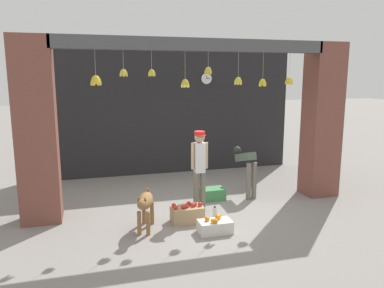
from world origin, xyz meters
name	(u,v)px	position (x,y,z in m)	size (l,w,h in m)	color
ground_plane	(198,210)	(0.00, 0.00, 0.00)	(60.00, 60.00, 0.00)	gray
shop_back_wall	(165,112)	(0.00, 3.12, 1.69)	(7.22, 0.12, 3.38)	#232326
shop_pillar_left	(36,132)	(-2.96, 0.30, 1.69)	(0.70, 0.60, 3.38)	brown
shop_pillar_right	(322,121)	(2.96, 0.30, 1.69)	(0.70, 0.60, 3.38)	brown
storefront_awning	(197,47)	(0.00, 0.12, 3.20)	(5.32, 0.29, 0.94)	#4C4C51
dog	(145,203)	(-1.17, -0.68, 0.49)	(0.44, 0.90, 0.71)	olive
shopkeeper	(199,165)	(0.02, -0.01, 0.95)	(0.34, 0.27, 1.62)	#6B665B
worker_stooping	(246,165)	(1.30, 0.60, 0.71)	(0.30, 0.81, 1.06)	#6B665B
fruit_crate_oranges	(215,226)	(-0.03, -1.11, 0.12)	(0.58, 0.33, 0.29)	silver
fruit_crate_apples	(187,214)	(-0.37, -0.52, 0.16)	(0.59, 0.35, 0.37)	tan
produce_box_green	(212,194)	(0.50, 0.57, 0.13)	(0.52, 0.36, 0.25)	#42844C
water_bottle	(215,212)	(0.20, -0.44, 0.10)	(0.08, 0.08, 0.22)	silver
wall_clock	(207,79)	(1.14, 3.04, 2.59)	(0.31, 0.03, 0.31)	black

